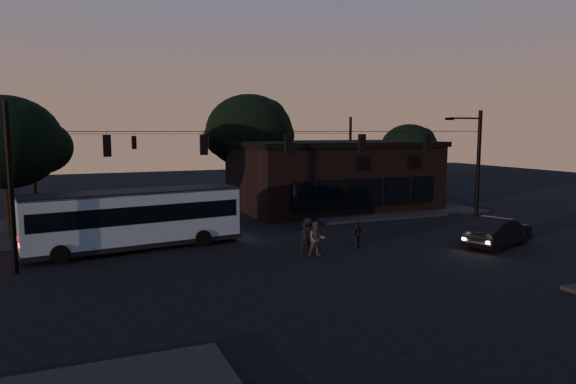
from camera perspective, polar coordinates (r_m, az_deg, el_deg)
name	(u,v)px	position (r m, az deg, el deg)	size (l,w,h in m)	color
ground	(322,265)	(24.23, 3.75, -8.10)	(120.00, 120.00, 0.00)	black
sidewalk_far_right	(376,208)	(42.01, 9.75, -1.72)	(14.00, 10.00, 0.15)	black
sidewalk_far_left	(13,232)	(35.57, -28.26, -3.98)	(14.00, 10.00, 0.15)	black
building	(332,174)	(41.89, 4.90, 1.95)	(15.40, 10.41, 5.40)	black
tree_behind	(249,131)	(45.29, -4.32, 6.73)	(7.60, 7.60, 9.43)	black
tree_right	(409,149)	(48.29, 13.29, 4.72)	(5.20, 5.20, 6.86)	black
tree_left	(5,142)	(34.05, -28.93, 4.85)	(6.40, 6.40, 8.30)	black
signal_rig_near	(288,165)	(27.10, 0.00, 3.04)	(26.24, 0.30, 7.50)	black
signal_rig_far	(211,156)	(42.28, -8.56, 3.98)	(26.24, 0.30, 7.50)	black
bus	(135,216)	(28.20, -16.67, -2.61)	(11.34, 4.05, 3.12)	#87A1AC
car	(498,231)	(30.16, 22.35, -4.07)	(1.70, 4.89, 1.61)	black
pedestrian_a	(305,239)	(26.04, 1.94, -5.25)	(0.58, 0.38, 1.58)	black
pedestrian_b	(316,239)	(25.69, 3.18, -5.24)	(0.85, 0.66, 1.74)	#423C3D
pedestrian_c	(357,234)	(27.60, 7.68, -4.66)	(0.90, 0.38, 1.54)	black
pedestrian_d	(308,234)	(27.15, 2.26, -4.66)	(1.08, 0.62, 1.67)	black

